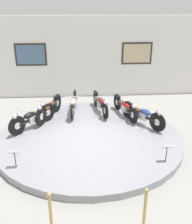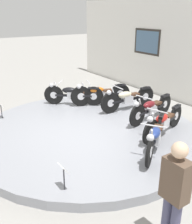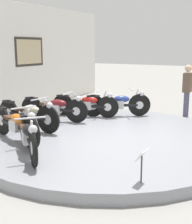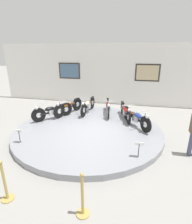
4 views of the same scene
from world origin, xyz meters
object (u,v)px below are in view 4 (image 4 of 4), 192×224
(motorcycle_red, at_px, (126,111))
(stanchion_post_left_of_entry, at_px, (6,187))
(info_placard_front_left, at_px, (19,133))
(motorcycle_maroon, at_px, (108,107))
(info_placard_front_centre, at_px, (139,146))
(stanchion_post_right_of_entry, at_px, (83,201))
(motorcycle_cream, at_px, (88,105))
(motorcycle_orange, at_px, (68,106))
(motorcycle_blue, at_px, (136,117))
(motorcycle_black, at_px, (52,111))

(motorcycle_red, distance_m, stanchion_post_left_of_entry, 5.64)
(info_placard_front_left, xyz_separation_m, stanchion_post_left_of_entry, (1.10, -2.07, -0.23))
(info_placard_front_left, bearing_deg, motorcycle_red, 42.14)
(info_placard_front_left, bearing_deg, motorcycle_maroon, 54.54)
(info_placard_front_centre, xyz_separation_m, stanchion_post_right_of_entry, (-1.10, -2.07, -0.23))
(motorcycle_maroon, bearing_deg, stanchion_post_right_of_entry, -86.26)
(motorcycle_cream, bearing_deg, motorcycle_red, -13.31)
(motorcycle_red, xyz_separation_m, info_placard_front_centre, (0.58, -3.08, -0.01))
(motorcycle_maroon, bearing_deg, info_placard_front_left, -125.46)
(motorcycle_orange, distance_m, info_placard_front_left, 3.14)
(motorcycle_blue, xyz_separation_m, stanchion_post_left_of_entry, (-2.79, -4.38, -0.25))
(motorcycle_blue, relative_size, info_placard_front_centre, 3.28)
(motorcycle_maroon, distance_m, stanchion_post_right_of_entry, 5.62)
(info_placard_front_centre, bearing_deg, info_placard_front_left, 180.00)
(motorcycle_black, bearing_deg, stanchion_post_left_of_entry, -77.02)
(motorcycle_blue, distance_m, stanchion_post_right_of_entry, 4.50)
(motorcycle_black, xyz_separation_m, motorcycle_cream, (1.38, 1.22, 0.01))
(info_placard_front_centre, bearing_deg, motorcycle_maroon, 112.57)
(motorcycle_blue, bearing_deg, stanchion_post_left_of_entry, -122.47)
(motorcycle_red, bearing_deg, info_placard_front_centre, -79.27)
(motorcycle_black, height_order, motorcycle_orange, motorcycle_orange)
(motorcycle_red, bearing_deg, motorcycle_black, -166.94)
(motorcycle_maroon, bearing_deg, info_placard_front_centre, -67.43)
(motorcycle_black, xyz_separation_m, stanchion_post_right_of_entry, (2.79, -4.38, -0.25))
(motorcycle_cream, distance_m, motorcycle_maroon, 1.04)
(motorcycle_red, bearing_deg, stanchion_post_left_of_entry, -114.05)
(motorcycle_maroon, relative_size, motorcycle_red, 1.02)
(motorcycle_black, relative_size, motorcycle_cream, 0.78)
(motorcycle_orange, distance_m, stanchion_post_right_of_entry, 5.65)
(motorcycle_orange, height_order, stanchion_post_left_of_entry, stanchion_post_left_of_entry)
(motorcycle_red, height_order, stanchion_post_left_of_entry, stanchion_post_left_of_entry)
(motorcycle_cream, xyz_separation_m, info_placard_front_centre, (2.51, -3.53, -0.03))
(motorcycle_cream, relative_size, motorcycle_red, 1.05)
(motorcycle_maroon, bearing_deg, motorcycle_blue, -41.71)
(stanchion_post_left_of_entry, bearing_deg, motorcycle_red, 65.95)
(motorcycle_blue, height_order, stanchion_post_right_of_entry, stanchion_post_right_of_entry)
(stanchion_post_left_of_entry, height_order, stanchion_post_right_of_entry, same)
(motorcycle_blue, xyz_separation_m, info_placard_front_left, (-3.89, -2.31, -0.02))
(stanchion_post_left_of_entry, bearing_deg, info_placard_front_centre, 35.73)
(motorcycle_red, relative_size, info_placard_front_left, 3.74)
(motorcycle_cream, height_order, motorcycle_red, motorcycle_cream)
(motorcycle_orange, bearing_deg, motorcycle_blue, -13.18)
(motorcycle_red, xyz_separation_m, stanchion_post_right_of_entry, (-0.52, -5.15, -0.24))
(stanchion_post_right_of_entry, bearing_deg, motorcycle_blue, 77.05)
(motorcycle_black, distance_m, info_placard_front_centre, 4.53)
(motorcycle_blue, height_order, stanchion_post_left_of_entry, stanchion_post_left_of_entry)
(motorcycle_blue, xyz_separation_m, stanchion_post_right_of_entry, (-1.01, -4.38, -0.25))
(info_placard_front_left, relative_size, stanchion_post_left_of_entry, 0.50)
(motorcycle_orange, bearing_deg, info_placard_front_left, -100.68)
(motorcycle_red, distance_m, motorcycle_blue, 0.91)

